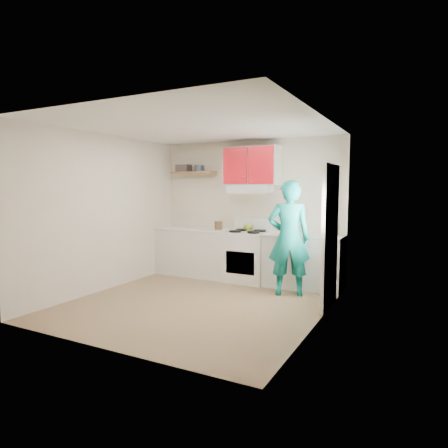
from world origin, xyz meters
The scene contains 21 objects.
floor centered at (0.00, 0.00, 0.00)m, with size 3.80×3.80×0.00m, color brown.
ceiling centered at (0.00, 0.00, 2.60)m, with size 3.60×3.80×0.04m, color white.
back_wall centered at (0.00, 1.90, 1.30)m, with size 3.60×0.04×2.60m, color beige.
front_wall centered at (0.00, -1.90, 1.30)m, with size 3.60×0.04×2.60m, color beige.
left_wall centered at (-1.80, 0.00, 1.30)m, with size 0.04×3.80×2.60m, color beige.
right_wall centered at (1.80, 0.00, 1.30)m, with size 0.04×3.80×2.60m, color beige.
door centered at (1.78, 0.70, 1.02)m, with size 0.05×0.85×2.05m, color white.
door_glass centered at (1.75, 0.70, 1.45)m, with size 0.01×0.55×0.95m, color white.
counter_left centered at (-1.04, 1.60, 0.45)m, with size 1.52×0.60×0.90m, color silver.
counter_right centered at (1.14, 1.60, 0.45)m, with size 1.32×0.60×0.90m, color silver.
stove centered at (0.10, 1.57, 0.46)m, with size 0.76×0.65×0.92m, color white.
range_hood centered at (0.10, 1.68, 1.70)m, with size 0.76×0.44×0.15m, color silver.
upper_cabinets centered at (0.10, 1.73, 2.12)m, with size 1.02×0.33×0.70m, color red.
shelf centered at (-1.15, 1.75, 2.02)m, with size 0.90×0.30×0.04m, color brown.
books centered at (-1.37, 1.73, 2.11)m, with size 0.28×0.20×0.14m, color #373033.
tin centered at (-1.01, 1.72, 2.10)m, with size 0.20×0.20×0.12m, color #333D4C.
kettle centered at (0.04, 1.74, 1.00)m, with size 0.18×0.18×0.15m, color olive.
crock centered at (-0.55, 1.66, 0.99)m, with size 0.15×0.15×0.18m, color #503B23.
cutting_board centered at (0.75, 1.57, 0.91)m, with size 0.27×0.20×0.02m, color olive.
silicone_mat centered at (1.43, 1.51, 0.90)m, with size 0.32×0.27×0.01m, color #B61A12.
person centered at (1.05, 1.05, 0.92)m, with size 0.67×0.44×1.84m, color #0E837A.
Camera 1 is at (2.98, -4.89, 1.72)m, focal length 31.33 mm.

